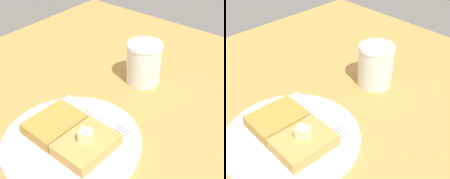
# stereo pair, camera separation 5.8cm
# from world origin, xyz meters

# --- Properties ---
(table_surface) EXTENTS (0.96, 0.96, 0.02)m
(table_surface) POSITION_xyz_m (0.00, 0.00, 0.01)
(table_surface) COLOR #BC8642
(table_surface) RESTS_ON ground
(plate) EXTENTS (0.23, 0.23, 0.01)m
(plate) POSITION_xyz_m (0.04, 0.07, 0.03)
(plate) COLOR white
(plate) RESTS_ON table_surface
(toast_slice_left) EXTENTS (0.07, 0.10, 0.02)m
(toast_slice_left) POSITION_xyz_m (-0.00, 0.08, 0.05)
(toast_slice_left) COLOR tan
(toast_slice_left) RESTS_ON plate
(toast_slice_middle) EXTENTS (0.07, 0.10, 0.02)m
(toast_slice_middle) POSITION_xyz_m (0.08, 0.07, 0.05)
(toast_slice_middle) COLOR #B78436
(toast_slice_middle) RESTS_ON plate
(butter_pat_primary) EXTENTS (0.03, 0.02, 0.02)m
(butter_pat_primary) POSITION_xyz_m (-0.00, 0.08, 0.07)
(butter_pat_primary) COLOR beige
(butter_pat_primary) RESTS_ON toast_slice_left
(fork) EXTENTS (0.16, 0.03, 0.00)m
(fork) POSITION_xyz_m (0.03, 0.00, 0.04)
(fork) COLOR silver
(fork) RESTS_ON plate
(syrup_jar) EXTENTS (0.08, 0.08, 0.09)m
(syrup_jar) POSITION_xyz_m (0.05, -0.16, 0.07)
(syrup_jar) COLOR #471D0A
(syrup_jar) RESTS_ON table_surface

